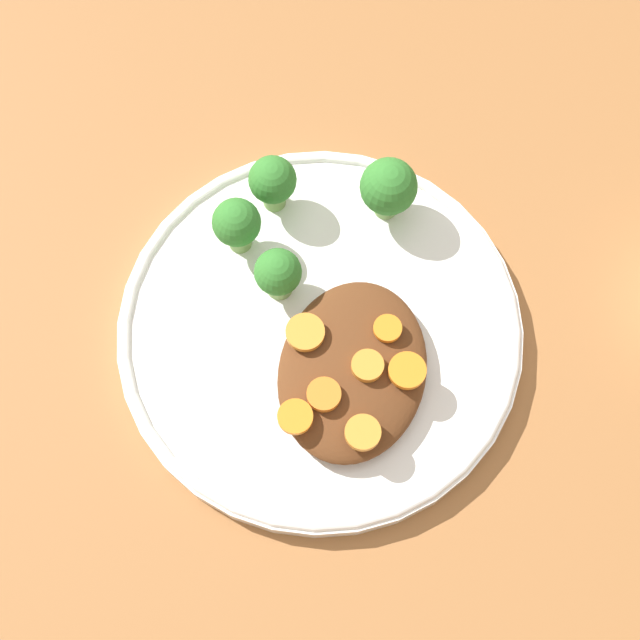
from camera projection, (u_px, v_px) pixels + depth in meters
The scene contains 14 objects.
ground_plane at pixel (320, 335), 0.63m from camera, with size 4.00×4.00×0.00m, color #9E6638.
plate at pixel (320, 330), 0.62m from camera, with size 0.28×0.28×0.02m.
stew_mound at pixel (352, 370), 0.59m from camera, with size 0.13×0.10×0.02m, color #5B3319.
broccoli_floret_0 at pixel (273, 182), 0.62m from camera, with size 0.03×0.03×0.05m.
broccoli_floret_1 at pixel (388, 188), 0.61m from camera, with size 0.04×0.04×0.05m.
broccoli_floret_2 at pixel (278, 274), 0.60m from camera, with size 0.03×0.03×0.04m.
broccoli_floret_3 at pixel (237, 224), 0.61m from camera, with size 0.03×0.03×0.05m.
carrot_slice_0 at pixel (324, 394), 0.57m from camera, with size 0.02×0.02×0.01m, color orange.
carrot_slice_1 at pixel (368, 366), 0.57m from camera, with size 0.02×0.02×0.01m, color orange.
carrot_slice_2 at pixel (305, 332), 0.58m from camera, with size 0.03×0.03×0.00m, color orange.
carrot_slice_3 at pixel (388, 325), 0.58m from camera, with size 0.02×0.02×0.00m, color orange.
carrot_slice_4 at pixel (363, 433), 0.56m from camera, with size 0.02×0.02×0.01m, color orange.
carrot_slice_5 at pixel (407, 371), 0.57m from camera, with size 0.02×0.02×0.00m, color orange.
carrot_slice_6 at pixel (291, 416), 0.56m from camera, with size 0.02×0.02×0.00m, color orange.
Camera 1 is at (0.20, 0.05, 0.59)m, focal length 50.00 mm.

